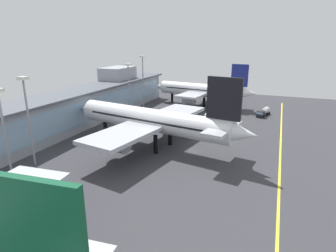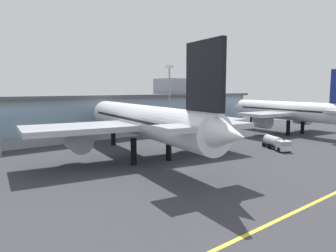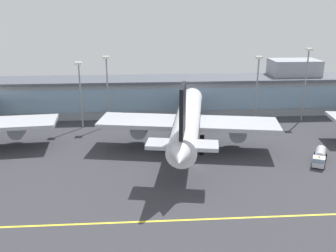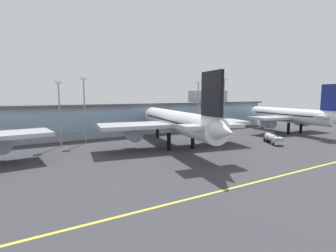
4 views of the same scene
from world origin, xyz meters
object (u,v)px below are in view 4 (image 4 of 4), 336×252
apron_light_mast_east (224,96)px  apron_light_mast_centre (59,103)px  service_truck_far (273,139)px  apron_light_mast_west (84,100)px  airliner_far_right (289,116)px  airliner_near_right (177,122)px  apron_light_mast_far_east (198,99)px

apron_light_mast_east → apron_light_mast_centre: bearing=-177.8°
service_truck_far → apron_light_mast_west: bearing=-93.4°
service_truck_far → apron_light_mast_east: size_ratio=0.40×
airliner_far_right → service_truck_far: 29.26m
service_truck_far → airliner_near_right: bearing=-81.5°
service_truck_far → apron_light_mast_far_east: apron_light_mast_far_east is taller
apron_light_mast_far_east → airliner_far_right: bearing=-30.3°
apron_light_mast_west → apron_light_mast_east: bearing=0.9°
service_truck_far → apron_light_mast_centre: 66.96m
apron_light_mast_west → apron_light_mast_far_east: bearing=-1.5°
airliner_near_right → apron_light_mast_west: (-21.30, 21.21, 6.38)m
airliner_near_right → apron_light_mast_east: apron_light_mast_east is taller
airliner_far_right → apron_light_mast_far_east: 37.84m
apron_light_mast_west → apron_light_mast_centre: (-7.69, -1.68, -0.76)m
apron_light_mast_east → apron_light_mast_west: bearing=-179.1°
airliner_far_right → apron_light_mast_far_east: apron_light_mast_far_east is taller
airliner_far_right → apron_light_mast_centre: bearing=85.5°
service_truck_far → apron_light_mast_centre: size_ratio=0.47×
apron_light_mast_far_east → service_truck_far: bearing=-78.8°
apron_light_mast_west → apron_light_mast_centre: bearing=-167.7°
airliner_far_right → apron_light_mast_east: bearing=45.9°
airliner_far_right → apron_light_mast_centre: size_ratio=2.48×
airliner_near_right → apron_light_mast_centre: airliner_near_right is taller
service_truck_far → apron_light_mast_east: (9.59, 33.18, 13.35)m
airliner_far_right → apron_light_mast_far_east: bearing=67.4°
service_truck_far → apron_light_mast_west: apron_light_mast_west is taller
airliner_near_right → airliner_far_right: size_ratio=1.17×
apron_light_mast_far_east → apron_light_mast_west: bearing=178.5°
airliner_far_right → apron_light_mast_far_east: size_ratio=2.35×
airliner_near_right → airliner_far_right: 55.40m
airliner_far_right → airliner_near_right: bearing=99.0°
apron_light_mast_centre → apron_light_mast_east: size_ratio=0.87×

